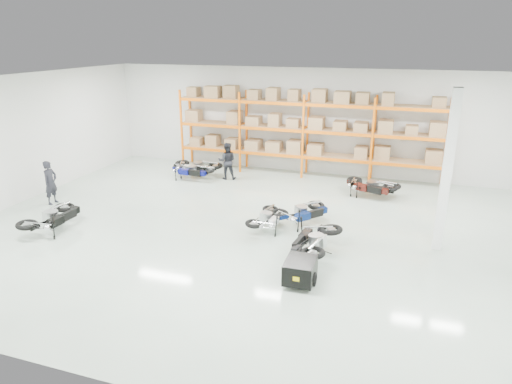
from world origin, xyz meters
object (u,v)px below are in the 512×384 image
(moto_back_d, at_px, (369,183))
(person_back, at_px, (227,161))
(trailer, at_px, (300,270))
(moto_silver_left, at_px, (268,215))
(person_left, at_px, (51,183))
(moto_back_b, at_px, (196,164))
(moto_touring_right, at_px, (314,236))
(moto_blue_centre, at_px, (302,209))
(moto_back_c, at_px, (373,183))
(moto_back_a, at_px, (191,167))
(moto_black_far_left, at_px, (52,214))

(moto_back_d, height_order, person_back, person_back)
(trailer, height_order, moto_back_d, moto_back_d)
(person_back, bearing_deg, moto_silver_left, 108.07)
(person_left, bearing_deg, moto_back_b, -37.19)
(moto_touring_right, bearing_deg, moto_silver_left, 148.63)
(moto_back_d, bearing_deg, moto_blue_centre, 174.65)
(moto_back_c, bearing_deg, moto_back_a, 96.85)
(moto_back_b, height_order, moto_back_d, moto_back_b)
(trailer, relative_size, person_left, 0.96)
(moto_silver_left, xyz_separation_m, trailer, (1.71, -2.95, -0.11))
(moto_black_far_left, relative_size, trailer, 1.23)
(trailer, relative_size, moto_back_a, 0.89)
(trailer, height_order, person_left, person_left)
(moto_touring_right, xyz_separation_m, moto_back_b, (-6.29, 5.82, -0.03))
(moto_back_a, bearing_deg, moto_touring_right, -124.27)
(moto_back_a, relative_size, moto_back_d, 0.96)
(moto_silver_left, bearing_deg, moto_back_b, -38.57)
(moto_blue_centre, relative_size, moto_back_d, 0.98)
(moto_back_a, bearing_deg, person_back, -62.58)
(moto_blue_centre, distance_m, moto_back_d, 3.86)
(moto_silver_left, xyz_separation_m, moto_black_far_left, (-6.27, -2.22, 0.08))
(moto_back_b, xyz_separation_m, moto_back_c, (7.39, -0.26, -0.04))
(moto_blue_centre, bearing_deg, moto_black_far_left, 62.92)
(moto_black_far_left, height_order, person_left, person_left)
(moto_black_far_left, distance_m, person_left, 2.69)
(moto_back_a, bearing_deg, moto_back_c, -82.53)
(moto_black_far_left, xyz_separation_m, moto_touring_right, (7.98, 0.86, 0.03))
(person_back, bearing_deg, moto_back_d, 158.97)
(person_back, bearing_deg, moto_blue_centre, 119.93)
(moto_black_far_left, bearing_deg, moto_blue_centre, -155.86)
(moto_touring_right, xyz_separation_m, person_left, (-9.76, 1.13, 0.19))
(moto_back_b, bearing_deg, moto_back_d, -94.52)
(moto_silver_left, bearing_deg, person_left, 7.25)
(trailer, height_order, moto_back_b, moto_back_b)
(moto_touring_right, distance_m, moto_back_a, 8.30)
(moto_back_a, bearing_deg, trailer, -131.71)
(moto_blue_centre, relative_size, person_back, 1.11)
(moto_touring_right, xyz_separation_m, moto_back_d, (0.97, 5.51, -0.06))
(moto_silver_left, distance_m, moto_back_a, 6.12)
(moto_black_far_left, bearing_deg, moto_silver_left, -158.68)
(trailer, relative_size, moto_back_d, 0.86)
(moto_black_far_left, relative_size, moto_back_a, 1.09)
(moto_silver_left, height_order, person_back, person_back)
(trailer, bearing_deg, moto_back_c, 80.14)
(moto_touring_right, height_order, moto_back_d, moto_touring_right)
(moto_silver_left, height_order, moto_black_far_left, moto_black_far_left)
(moto_back_a, bearing_deg, person_left, 146.95)
(moto_back_d, bearing_deg, moto_back_a, 113.14)
(moto_back_a, relative_size, person_back, 1.09)
(moto_back_c, bearing_deg, moto_back_d, 116.61)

